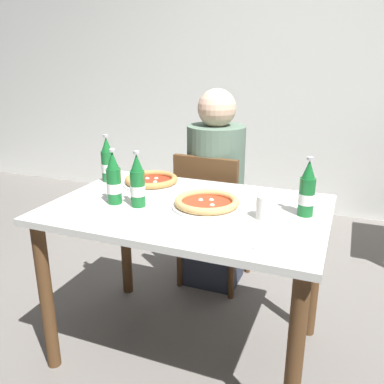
{
  "coord_description": "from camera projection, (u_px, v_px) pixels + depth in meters",
  "views": [
    {
      "loc": [
        0.63,
        -1.54,
        1.37
      ],
      "look_at": [
        0.0,
        0.05,
        0.8
      ],
      "focal_mm": 37.87,
      "sensor_mm": 36.0,
      "label": 1
    }
  ],
  "objects": [
    {
      "name": "beer_bottle_center",
      "position": [
        114.0,
        181.0,
        1.78
      ],
      "size": [
        0.07,
        0.07,
        0.25
      ],
      "color": "#196B2D",
      "rests_on": "dining_table_main"
    },
    {
      "name": "paper_cup",
      "position": [
        265.0,
        207.0,
        1.63
      ],
      "size": [
        0.07,
        0.07,
        0.09
      ],
      "primitive_type": "cylinder",
      "color": "white",
      "rests_on": "dining_table_main"
    },
    {
      "name": "ground_plane",
      "position": [
        188.0,
        347.0,
        2.01
      ],
      "size": [
        8.0,
        8.0,
        0.0
      ],
      "primitive_type": "plane",
      "color": "slate"
    },
    {
      "name": "back_wall_tiled",
      "position": [
        283.0,
        66.0,
        3.54
      ],
      "size": [
        7.0,
        0.1,
        2.6
      ],
      "primitive_type": "cube",
      "color": "white",
      "rests_on": "ground_plane"
    },
    {
      "name": "beer_bottle_extra",
      "position": [
        138.0,
        183.0,
        1.75
      ],
      "size": [
        0.07,
        0.07,
        0.25
      ],
      "color": "#196B2D",
      "rests_on": "dining_table_main"
    },
    {
      "name": "napkin_with_cutlery",
      "position": [
        256.0,
        237.0,
        1.46
      ],
      "size": [
        0.21,
        0.21,
        0.01
      ],
      "color": "white",
      "rests_on": "dining_table_main"
    },
    {
      "name": "pizza_marinara_far",
      "position": [
        151.0,
        181.0,
        2.07
      ],
      "size": [
        0.29,
        0.29,
        0.04
      ],
      "color": "white",
      "rests_on": "dining_table_main"
    },
    {
      "name": "pizza_margherita_near",
      "position": [
        207.0,
        203.0,
        1.75
      ],
      "size": [
        0.3,
        0.3,
        0.04
      ],
      "color": "white",
      "rests_on": "dining_table_main"
    },
    {
      "name": "beer_bottle_right",
      "position": [
        307.0,
        191.0,
        1.64
      ],
      "size": [
        0.07,
        0.07,
        0.25
      ],
      "color": "#196B2D",
      "rests_on": "dining_table_main"
    },
    {
      "name": "chair_behind_table",
      "position": [
        212.0,
        213.0,
        2.43
      ],
      "size": [
        0.42,
        0.42,
        0.85
      ],
      "rotation": [
        0.0,
        0.0,
        3.09
      ],
      "color": "brown",
      "rests_on": "ground_plane"
    },
    {
      "name": "diner_seated",
      "position": [
        215.0,
        195.0,
        2.44
      ],
      "size": [
        0.34,
        0.34,
        1.21
      ],
      "color": "#2D3342",
      "rests_on": "ground_plane"
    },
    {
      "name": "dining_table_main",
      "position": [
        188.0,
        230.0,
        1.81
      ],
      "size": [
        1.2,
        0.8,
        0.75
      ],
      "color": "silver",
      "rests_on": "ground_plane"
    },
    {
      "name": "beer_bottle_left",
      "position": [
        108.0,
        162.0,
        2.11
      ],
      "size": [
        0.07,
        0.07,
        0.25
      ],
      "color": "#196B2D",
      "rests_on": "dining_table_main"
    }
  ]
}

